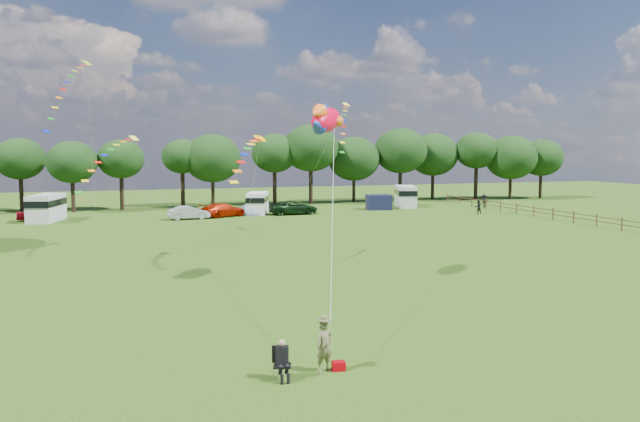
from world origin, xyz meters
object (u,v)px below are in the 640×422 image
object	(u,v)px
car_d	(294,208)
campervan_c	(257,202)
car_b	(189,213)
tent_greyblue	(251,214)
kite_flyer	(324,346)
walker_b	(484,201)
fish_kite	(324,120)
car_a	(38,214)
campervan_b	(46,207)
car_c	(223,210)
walker_a	(478,207)
tent_orange	(223,215)
campervan_d	(405,196)
camp_chair	(282,355)

from	to	relation	value
car_d	campervan_c	size ratio (longest dim) A/B	1.04
car_b	car_d	distance (m)	11.53
tent_greyblue	kite_flyer	size ratio (longest dim) A/B	2.13
walker_b	kite_flyer	bearing A→B (deg)	47.57
fish_kite	campervan_c	bearing A→B (deg)	31.50
car_b	tent_greyblue	size ratio (longest dim) A/B	1.08
car_a	car_b	world-z (taller)	car_b
tent_greyblue	walker_b	xyz separation A→B (m)	(28.60, -0.82, 0.78)
car_a	car_b	xyz separation A→B (m)	(14.39, -3.53, 0.01)
campervan_b	walker_b	world-z (taller)	campervan_b
car_d	campervan_c	distance (m)	4.09
car_a	car_c	world-z (taller)	car_c
car_a	kite_flyer	xyz separation A→B (m)	(13.60, -48.86, 0.17)
fish_kite	walker_a	xyz separation A→B (m)	(27.09, 27.60, -7.88)
tent_orange	kite_flyer	world-z (taller)	kite_flyer
car_b	tent_greyblue	world-z (taller)	car_b
car_d	kite_flyer	xyz separation A→B (m)	(-12.24, -46.71, 0.11)
car_d	campervan_d	size ratio (longest dim) A/B	0.95
car_d	walker_a	xyz separation A→B (m)	(19.15, -6.28, 0.05)
campervan_c	walker_b	size ratio (longest dim) A/B	3.22
tent_orange	walker_b	size ratio (longest dim) A/B	2.22
campervan_c	car_b	bearing A→B (deg)	131.31
kite_flyer	campervan_c	bearing A→B (deg)	64.44
kite_flyer	walker_b	size ratio (longest dim) A/B	1.05
tent_orange	walker_a	size ratio (longest dim) A/B	2.26
car_c	walker_b	bearing A→B (deg)	-113.83
car_a	kite_flyer	bearing A→B (deg)	-166.52
car_d	walker_a	size ratio (longest dim) A/B	3.42
campervan_c	walker_b	world-z (taller)	campervan_c
campervan_b	kite_flyer	world-z (taller)	campervan_b
campervan_d	walker_b	world-z (taller)	campervan_d
tent_orange	walker_b	distance (m)	31.68
fish_kite	walker_a	size ratio (longest dim) A/B	2.20
car_b	fish_kite	distance (m)	33.65
car_d	camp_chair	bearing A→B (deg)	162.67
car_d	tent_greyblue	bearing A→B (deg)	75.58
campervan_c	tent_greyblue	distance (m)	1.67
car_c	walker_a	bearing A→B (deg)	-127.40
campervan_d	kite_flyer	size ratio (longest dim) A/B	3.37
campervan_d	campervan_b	bearing A→B (deg)	113.19
car_c	car_d	distance (m)	7.71
campervan_b	campervan_c	size ratio (longest dim) A/B	1.12
car_b	campervan_b	xyz separation A→B (m)	(-13.52, 2.73, 0.74)
camp_chair	car_d	bearing A→B (deg)	92.16
tent_orange	kite_flyer	size ratio (longest dim) A/B	2.12
tent_greyblue	tent_orange	bearing A→B (deg)	176.64
car_c	campervan_b	bearing A→B (deg)	60.59
campervan_c	kite_flyer	xyz separation A→B (m)	(-8.62, -48.53, -0.42)
car_b	campervan_b	bearing A→B (deg)	74.71
car_a	car_b	bearing A→B (deg)	-105.86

